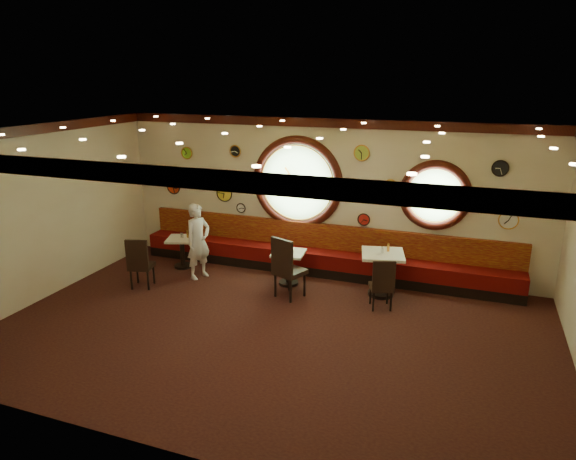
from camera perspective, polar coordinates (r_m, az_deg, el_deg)
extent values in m
cube|color=black|center=(8.57, -1.82, -11.13)|extent=(9.00, 6.00, 0.00)
cube|color=gold|center=(7.61, -2.05, 10.66)|extent=(9.00, 6.00, 0.02)
cube|color=beige|center=(10.69, 4.10, 3.73)|extent=(9.00, 0.02, 3.20)
cube|color=beige|center=(5.48, -13.90, -9.88)|extent=(9.00, 0.02, 3.20)
cube|color=beige|center=(10.44, -25.51, 1.79)|extent=(0.02, 6.00, 3.20)
cube|color=#340E09|center=(10.40, 4.20, 11.79)|extent=(9.00, 0.10, 0.18)
cube|color=#340E09|center=(5.04, -14.79, 5.90)|extent=(9.00, 0.10, 0.18)
cube|color=#340E09|center=(10.16, -26.39, 10.01)|extent=(0.10, 6.00, 0.18)
cube|color=black|center=(10.87, 3.52, -4.31)|extent=(8.00, 0.55, 0.20)
cube|color=#560707|center=(10.78, 3.55, -3.07)|extent=(8.00, 0.55, 0.30)
cube|color=#66080A|center=(10.86, 3.92, -0.71)|extent=(8.00, 0.10, 0.55)
cylinder|color=#94D17D|center=(10.80, 1.05, 5.27)|extent=(1.66, 0.02, 1.66)
torus|color=#340E09|center=(10.79, 1.02, 5.25)|extent=(1.98, 0.18, 1.98)
torus|color=gold|center=(10.76, 0.97, 5.22)|extent=(1.61, 0.03, 1.61)
cylinder|color=#94D17D|center=(10.27, 16.01, 3.71)|extent=(1.10, 0.02, 1.10)
torus|color=#340E09|center=(10.26, 16.01, 3.70)|extent=(1.38, 0.18, 1.38)
torus|color=gold|center=(10.23, 15.99, 3.66)|extent=(1.09, 0.03, 1.09)
cylinder|color=#AACA3F|center=(10.30, 8.20, 8.48)|extent=(0.30, 0.03, 0.30)
cylinder|color=red|center=(12.13, -12.58, 4.70)|extent=(0.32, 0.03, 0.32)
cylinder|color=black|center=(10.11, 22.51, 6.36)|extent=(0.28, 0.03, 0.28)
cylinder|color=#83D52A|center=(11.78, -11.16, 8.40)|extent=(0.26, 0.03, 0.26)
cylinder|color=white|center=(11.40, -5.22, 2.46)|extent=(0.20, 0.03, 0.20)
cylinder|color=red|center=(10.55, 8.43, 1.17)|extent=(0.24, 0.03, 0.24)
cylinder|color=#D4DC49|center=(10.29, 11.34, 4.93)|extent=(0.22, 0.03, 0.22)
cylinder|color=black|center=(11.20, -5.86, 8.71)|extent=(0.24, 0.03, 0.24)
cylinder|color=yellow|center=(11.50, -7.07, 4.07)|extent=(0.36, 0.03, 0.36)
cylinder|color=white|center=(10.32, 23.31, 1.03)|extent=(0.34, 0.03, 0.34)
cylinder|color=black|center=(11.45, -11.56, -3.92)|extent=(0.38, 0.38, 0.05)
cylinder|color=black|center=(11.35, -11.65, -2.50)|extent=(0.10, 0.10, 0.60)
cube|color=white|center=(11.25, -11.74, -0.98)|extent=(0.76, 0.76, 0.04)
cylinder|color=black|center=(10.33, 0.07, -5.88)|extent=(0.39, 0.39, 0.05)
cylinder|color=black|center=(10.22, 0.07, -4.28)|extent=(0.11, 0.11, 0.62)
cube|color=white|center=(10.11, 0.07, -2.57)|extent=(0.68, 0.68, 0.04)
cylinder|color=black|center=(10.00, 10.26, -6.93)|extent=(0.48, 0.48, 0.07)
cylinder|color=black|center=(9.85, 10.37, -4.88)|extent=(0.13, 0.13, 0.77)
cube|color=white|center=(9.71, 10.50, -2.67)|extent=(0.92, 0.92, 0.06)
cube|color=black|center=(10.48, -15.95, -3.88)|extent=(0.53, 0.53, 0.07)
cube|color=black|center=(10.21, -16.44, -2.58)|extent=(0.43, 0.17, 0.56)
cube|color=black|center=(9.61, 0.22, -4.66)|extent=(0.65, 0.65, 0.09)
cube|color=black|center=(9.33, -0.68, -2.91)|extent=(0.48, 0.25, 0.65)
cube|color=black|center=(9.34, 10.31, -6.25)|extent=(0.51, 0.51, 0.07)
cube|color=black|center=(9.08, 10.61, -4.97)|extent=(0.39, 0.19, 0.52)
cylinder|color=silver|center=(11.26, -11.78, -0.57)|extent=(0.04, 0.04, 0.10)
cylinder|color=silver|center=(10.16, -0.17, -2.07)|extent=(0.03, 0.03, 0.09)
cylinder|color=silver|center=(9.71, 10.39, -2.15)|extent=(0.04, 0.04, 0.11)
cylinder|color=silver|center=(11.23, -11.64, -0.60)|extent=(0.04, 0.04, 0.11)
cylinder|color=silver|center=(10.05, 0.37, -2.22)|extent=(0.04, 0.04, 0.11)
cylinder|color=silver|center=(9.68, 10.48, -2.30)|extent=(0.03, 0.03, 0.09)
cylinder|color=#C7892F|center=(11.23, -11.07, -0.41)|extent=(0.05, 0.05, 0.16)
cylinder|color=gold|center=(10.15, 0.46, -1.94)|extent=(0.04, 0.04, 0.14)
cylinder|color=gold|center=(9.79, 11.09, -1.90)|extent=(0.05, 0.05, 0.16)
imported|color=white|center=(10.57, -9.93, -1.25)|extent=(0.56, 0.67, 1.56)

